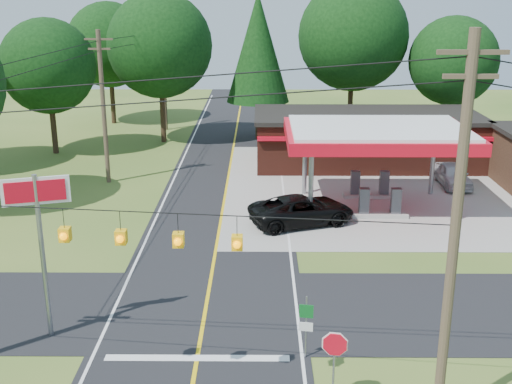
{
  "coord_description": "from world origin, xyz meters",
  "views": [
    {
      "loc": [
        2.2,
        -23.29,
        12.39
      ],
      "look_at": [
        2.0,
        7.0,
        2.8
      ],
      "focal_mm": 45.0,
      "sensor_mm": 36.0,
      "label": 1
    }
  ],
  "objects_px": {
    "gas_canopy": "(378,137)",
    "big_stop_sign": "(39,220)",
    "suv_car": "(302,210)",
    "sedan_car": "(453,175)",
    "octagonal_stop_sign": "(335,350)"
  },
  "relations": [
    {
      "from": "suv_car",
      "to": "big_stop_sign",
      "type": "relative_size",
      "value": 0.92
    },
    {
      "from": "gas_canopy",
      "to": "big_stop_sign",
      "type": "bearing_deg",
      "value": -134.29
    },
    {
      "from": "gas_canopy",
      "to": "suv_car",
      "type": "relative_size",
      "value": 1.84
    },
    {
      "from": "octagonal_stop_sign",
      "to": "sedan_car",
      "type": "bearing_deg",
      "value": 66.0
    },
    {
      "from": "suv_car",
      "to": "octagonal_stop_sign",
      "type": "relative_size",
      "value": 2.34
    },
    {
      "from": "suv_car",
      "to": "octagonal_stop_sign",
      "type": "distance_m",
      "value": 16.05
    },
    {
      "from": "gas_canopy",
      "to": "octagonal_stop_sign",
      "type": "relative_size",
      "value": 4.3
    },
    {
      "from": "gas_canopy",
      "to": "suv_car",
      "type": "bearing_deg",
      "value": -146.31
    },
    {
      "from": "suv_car",
      "to": "big_stop_sign",
      "type": "xyz_separation_m",
      "value": [
        -10.14,
        -12.01,
        3.8
      ]
    },
    {
      "from": "gas_canopy",
      "to": "octagonal_stop_sign",
      "type": "distance_m",
      "value": 19.69
    },
    {
      "from": "gas_canopy",
      "to": "sedan_car",
      "type": "distance_m",
      "value": 8.1
    },
    {
      "from": "big_stop_sign",
      "to": "gas_canopy",
      "type": "bearing_deg",
      "value": 45.71
    },
    {
      "from": "sedan_car",
      "to": "octagonal_stop_sign",
      "type": "bearing_deg",
      "value": -114.76
    },
    {
      "from": "gas_canopy",
      "to": "big_stop_sign",
      "type": "relative_size",
      "value": 1.69
    },
    {
      "from": "gas_canopy",
      "to": "big_stop_sign",
      "type": "distance_m",
      "value": 20.97
    }
  ]
}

